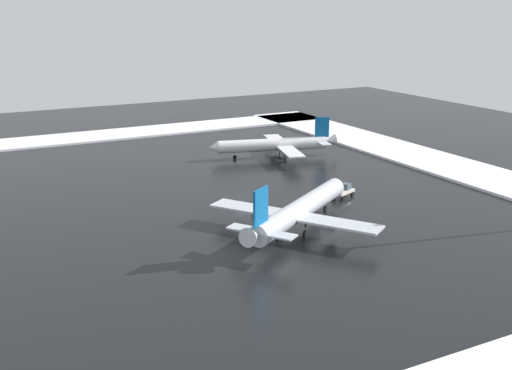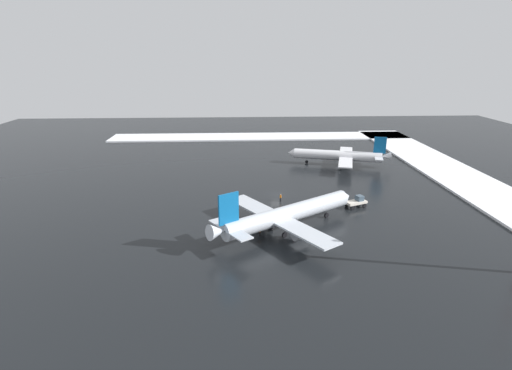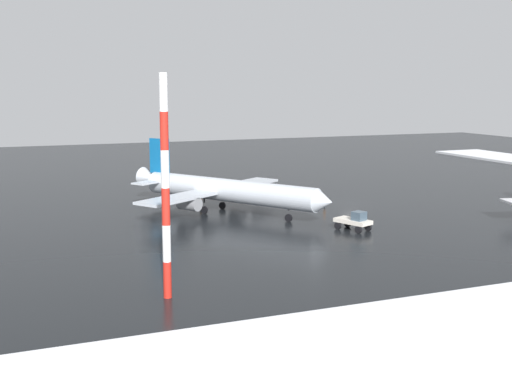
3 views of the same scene
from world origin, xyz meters
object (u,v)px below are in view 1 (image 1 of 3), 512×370
(ground_crew_beside_wing, at_px, (256,198))
(airplane_far_rear, at_px, (299,210))
(ground_crew_by_nose_gear, at_px, (277,234))
(pushback_tug, at_px, (344,191))
(airplane_parked_starboard, at_px, (276,145))

(ground_crew_beside_wing, bearing_deg, airplane_far_rear, 20.67)
(ground_crew_by_nose_gear, bearing_deg, airplane_far_rear, -80.52)
(airplane_far_rear, distance_m, ground_crew_beside_wing, 15.91)
(airplane_far_rear, xyz_separation_m, ground_crew_by_nose_gear, (-1.99, 4.98, -2.35))
(pushback_tug, relative_size, ground_crew_by_nose_gear, 2.98)
(airplane_far_rear, bearing_deg, pushback_tug, 0.95)
(airplane_far_rear, height_order, pushback_tug, airplane_far_rear)
(airplane_parked_starboard, distance_m, ground_crew_by_nose_gear, 54.05)
(airplane_parked_starboard, xyz_separation_m, pushback_tug, (-33.73, 4.58, -1.68))
(pushback_tug, xyz_separation_m, ground_crew_by_nose_gear, (-13.43, 21.75, -0.31))
(ground_crew_by_nose_gear, bearing_deg, pushback_tug, -70.64)
(airplane_far_rear, xyz_separation_m, ground_crew_beside_wing, (15.72, -0.70, -2.35))
(airplane_parked_starboard, relative_size, ground_crew_beside_wing, 17.38)
(airplane_far_rear, bearing_deg, airplane_parked_starboard, 31.35)
(ground_crew_beside_wing, bearing_deg, pushback_tug, 98.33)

